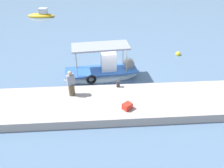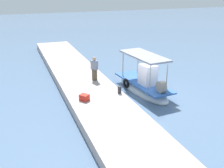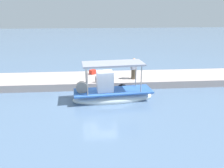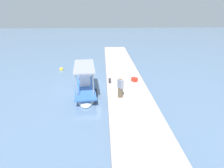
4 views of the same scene
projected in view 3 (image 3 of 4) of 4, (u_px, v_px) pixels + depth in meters
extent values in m
plane|color=slate|center=(100.00, 100.00, 16.03)|extent=(120.00, 120.00, 0.00)
cube|color=#B4A39D|center=(98.00, 80.00, 19.45)|extent=(36.00, 3.67, 0.59)
ellipsoid|color=silver|center=(113.00, 98.00, 15.99)|extent=(5.84, 2.27, 0.96)
cube|color=#2F5FB1|center=(113.00, 91.00, 15.82)|extent=(5.61, 2.25, 0.10)
cube|color=white|center=(105.00, 82.00, 15.49)|extent=(1.19, 1.06, 1.52)
cylinder|color=gray|center=(87.00, 83.00, 14.60)|extent=(0.07, 0.07, 1.97)
cylinder|color=gray|center=(86.00, 77.00, 15.83)|extent=(0.07, 0.07, 1.97)
cylinder|color=gray|center=(141.00, 80.00, 15.20)|extent=(0.07, 0.07, 1.97)
cylinder|color=gray|center=(136.00, 74.00, 16.43)|extent=(0.07, 0.07, 1.97)
cube|color=#9397A8|center=(113.00, 64.00, 15.18)|extent=(4.29, 2.11, 0.12)
torus|color=black|center=(122.00, 89.00, 16.86)|extent=(0.75, 0.25, 0.74)
cylinder|color=gray|center=(82.00, 87.00, 15.33)|extent=(0.83, 0.42, 0.80)
cylinder|color=brown|center=(134.00, 74.00, 18.70)|extent=(0.53, 0.53, 0.82)
cube|color=gray|center=(134.00, 65.00, 18.46)|extent=(0.57, 0.48, 0.67)
sphere|color=tan|center=(134.00, 60.00, 18.31)|extent=(0.27, 0.27, 0.27)
cylinder|color=#2D2D33|center=(97.00, 80.00, 17.82)|extent=(0.24, 0.24, 0.47)
cube|color=red|center=(93.00, 72.00, 20.12)|extent=(0.67, 0.65, 0.38)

